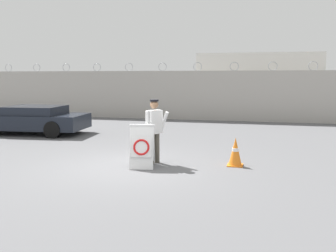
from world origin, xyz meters
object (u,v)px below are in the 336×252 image
(traffic_cone_near, at_px, (235,152))
(parked_car_front_coupe, at_px, (31,119))
(barricade_sign, at_px, (142,146))
(security_guard, at_px, (154,128))

(traffic_cone_near, height_order, parked_car_front_coupe, parked_car_front_coupe)
(barricade_sign, height_order, security_guard, security_guard)
(barricade_sign, distance_m, security_guard, 0.68)
(security_guard, relative_size, parked_car_front_coupe, 0.37)
(parked_car_front_coupe, bearing_deg, traffic_cone_near, 152.30)
(traffic_cone_near, bearing_deg, security_guard, -173.55)
(barricade_sign, xyz_separation_m, traffic_cone_near, (2.35, 0.75, -0.19))
(security_guard, distance_m, traffic_cone_near, 2.25)
(traffic_cone_near, bearing_deg, parked_car_front_coupe, 156.79)
(traffic_cone_near, xyz_separation_m, parked_car_front_coupe, (-8.55, 3.66, 0.23))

